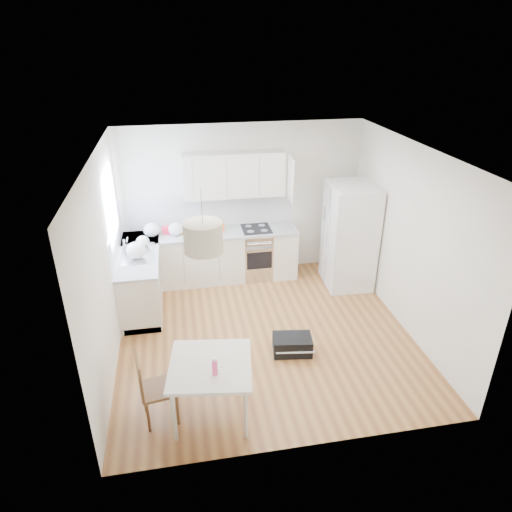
{
  "coord_description": "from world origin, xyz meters",
  "views": [
    {
      "loc": [
        -1.13,
        -5.46,
        4.01
      ],
      "look_at": [
        -0.06,
        0.4,
        1.09
      ],
      "focal_mm": 32.0,
      "sensor_mm": 36.0,
      "label": 1
    }
  ],
  "objects_px": {
    "dining_table": "(211,370)",
    "refrigerator": "(350,236)",
    "dining_chair": "(159,387)",
    "gym_bag": "(292,345)"
  },
  "relations": [
    {
      "from": "dining_table",
      "to": "gym_bag",
      "type": "bearing_deg",
      "value": 46.06
    },
    {
      "from": "dining_chair",
      "to": "gym_bag",
      "type": "bearing_deg",
      "value": 17.41
    },
    {
      "from": "dining_table",
      "to": "refrigerator",
      "type": "bearing_deg",
      "value": 53.65
    },
    {
      "from": "dining_chair",
      "to": "dining_table",
      "type": "bearing_deg",
      "value": -12.64
    },
    {
      "from": "dining_table",
      "to": "gym_bag",
      "type": "xyz_separation_m",
      "value": [
        1.2,
        0.94,
        -0.52
      ]
    },
    {
      "from": "refrigerator",
      "to": "dining_table",
      "type": "xyz_separation_m",
      "value": [
        -2.64,
        -2.7,
        -0.26
      ]
    },
    {
      "from": "dining_chair",
      "to": "refrigerator",
      "type": "bearing_deg",
      "value": 30.08
    },
    {
      "from": "dining_chair",
      "to": "gym_bag",
      "type": "distance_m",
      "value": 2.03
    },
    {
      "from": "dining_table",
      "to": "gym_bag",
      "type": "height_order",
      "value": "dining_table"
    },
    {
      "from": "refrigerator",
      "to": "dining_table",
      "type": "height_order",
      "value": "refrigerator"
    }
  ]
}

